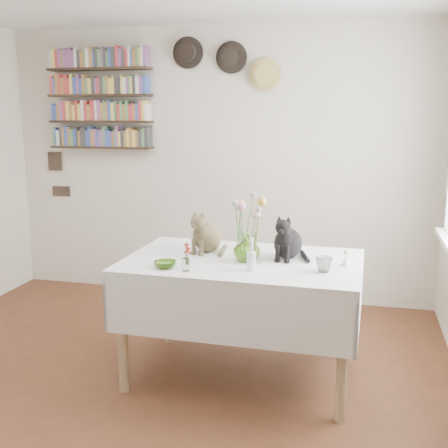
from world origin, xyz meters
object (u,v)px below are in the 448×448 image
(black_cat, at_px, (288,235))
(bookshelf_unit, at_px, (100,100))
(dining_table, at_px, (243,289))
(tabby_cat, at_px, (208,230))
(flower_vase, at_px, (247,248))

(black_cat, distance_m, bookshelf_unit, 2.59)
(dining_table, bearing_deg, tabby_cat, 151.23)
(black_cat, bearing_deg, bookshelf_unit, 153.94)
(flower_vase, relative_size, bookshelf_unit, 0.18)
(flower_vase, bearing_deg, black_cat, 32.01)
(dining_table, bearing_deg, black_cat, 21.46)
(tabby_cat, relative_size, flower_vase, 1.69)
(black_cat, relative_size, flower_vase, 1.70)
(tabby_cat, distance_m, black_cat, 0.55)
(tabby_cat, height_order, black_cat, black_cat)
(flower_vase, bearing_deg, tabby_cat, 148.04)
(black_cat, xyz_separation_m, bookshelf_unit, (-1.97, 1.42, 0.89))
(flower_vase, xyz_separation_m, bookshelf_unit, (-1.73, 1.57, 0.95))
(tabby_cat, bearing_deg, black_cat, 15.93)
(dining_table, relative_size, tabby_cat, 5.11)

